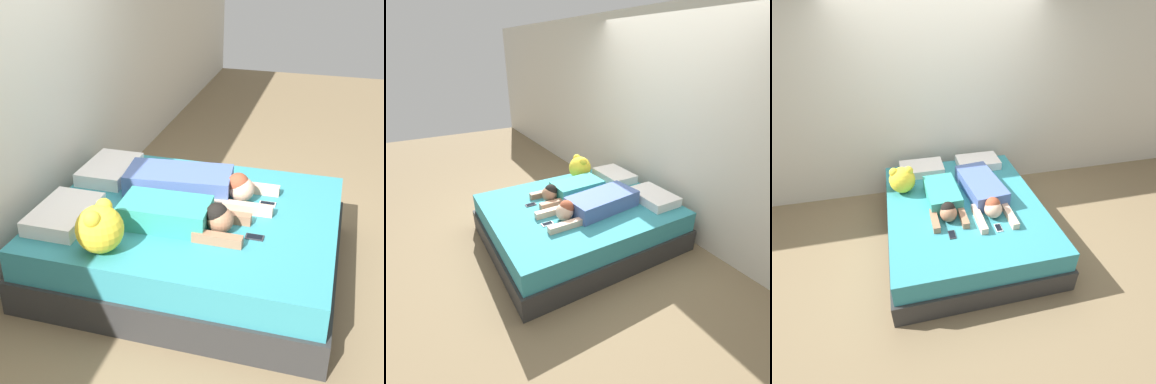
% 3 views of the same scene
% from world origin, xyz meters
% --- Properties ---
extents(ground_plane, '(12.00, 12.00, 0.00)m').
position_xyz_m(ground_plane, '(0.00, 0.00, 0.00)').
color(ground_plane, '#7F6B4C').
extents(wall_back, '(12.00, 0.06, 2.60)m').
position_xyz_m(wall_back, '(0.00, 1.21, 1.30)').
color(wall_back, beige).
rests_on(wall_back, ground_plane).
extents(bed, '(1.78, 2.12, 0.49)m').
position_xyz_m(bed, '(0.00, 0.00, 0.24)').
color(bed, '#2D2D2D').
rests_on(bed, ground_plane).
extents(pillow_head_left, '(0.57, 0.37, 0.11)m').
position_xyz_m(pillow_head_left, '(-0.39, 0.81, 0.54)').
color(pillow_head_left, white).
rests_on(pillow_head_left, bed).
extents(pillow_head_right, '(0.57, 0.37, 0.11)m').
position_xyz_m(pillow_head_right, '(0.39, 0.81, 0.54)').
color(pillow_head_right, white).
rests_on(pillow_head_right, bed).
extents(person_left, '(0.37, 0.88, 0.21)m').
position_xyz_m(person_left, '(-0.23, 0.02, 0.57)').
color(person_left, teal).
rests_on(person_left, bed).
extents(person_right, '(0.47, 1.16, 0.22)m').
position_xyz_m(person_right, '(0.25, 0.07, 0.58)').
color(person_right, '#4C66A5').
rests_on(person_right, bed).
extents(cell_phone_left, '(0.07, 0.12, 0.01)m').
position_xyz_m(cell_phone_left, '(-0.24, -0.50, 0.49)').
color(cell_phone_left, '#2D2D33').
rests_on(cell_phone_left, bed).
extents(cell_phone_right, '(0.07, 0.12, 0.01)m').
position_xyz_m(cell_phone_right, '(0.24, -0.51, 0.49)').
color(cell_phone_right, silver).
rests_on(cell_phone_right, bed).
extents(plush_toy, '(0.31, 0.31, 0.32)m').
position_xyz_m(plush_toy, '(-0.66, 0.41, 0.65)').
color(plush_toy, yellow).
rests_on(plush_toy, bed).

